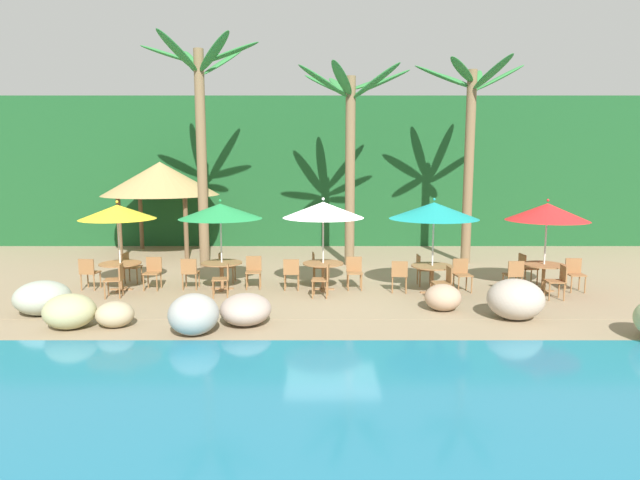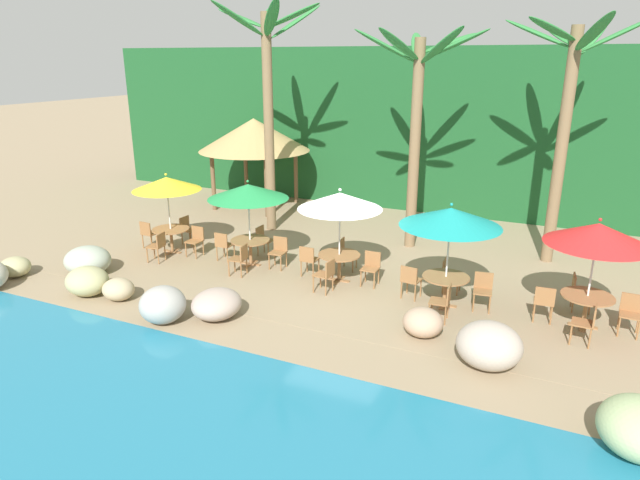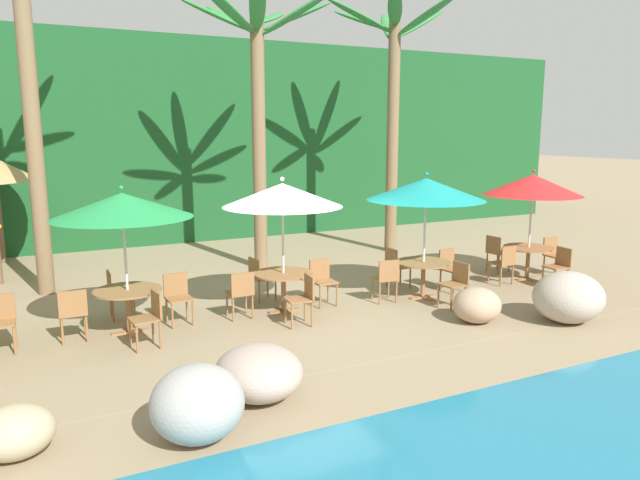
% 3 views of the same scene
% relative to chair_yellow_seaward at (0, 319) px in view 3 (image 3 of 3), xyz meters
% --- Properties ---
extents(ground_plane, '(120.00, 120.00, 0.00)m').
position_rel_chair_yellow_seaward_xyz_m(ground_plane, '(4.85, -0.26, -0.51)').
color(ground_plane, '#937F60').
extents(terrace_deck, '(18.00, 5.20, 0.01)m').
position_rel_chair_yellow_seaward_xyz_m(terrace_deck, '(4.85, -0.26, -0.51)').
color(terrace_deck, '#937F60').
rests_on(terrace_deck, ground).
extents(foliage_backdrop, '(28.00, 2.40, 6.00)m').
position_rel_chair_yellow_seaward_xyz_m(foliage_backdrop, '(4.85, 8.74, 2.49)').
color(foliage_backdrop, '#194C23').
rests_on(foliage_backdrop, ground).
extents(rock_seawall, '(16.73, 3.31, 0.90)m').
position_rel_chair_yellow_seaward_xyz_m(rock_seawall, '(3.38, -3.37, -0.14)').
color(rock_seawall, '#A1AC99').
rests_on(rock_seawall, ground).
extents(chair_yellow_seaward, '(0.43, 0.44, 0.87)m').
position_rel_chair_yellow_seaward_xyz_m(chair_yellow_seaward, '(0.00, 0.00, 0.00)').
color(chair_yellow_seaward, olive).
rests_on(chair_yellow_seaward, ground).
extents(umbrella_green, '(2.23, 2.23, 2.45)m').
position_rel_chair_yellow_seaward_xyz_m(umbrella_green, '(1.86, 0.02, 1.61)').
color(umbrella_green, silver).
rests_on(umbrella_green, ground).
extents(dining_table_green, '(1.10, 1.10, 0.74)m').
position_rel_chair_yellow_seaward_xyz_m(dining_table_green, '(1.86, 0.02, 0.10)').
color(dining_table_green, olive).
rests_on(dining_table_green, ground).
extents(chair_green_seaward, '(0.44, 0.45, 0.87)m').
position_rel_chair_yellow_seaward_xyz_m(chair_green_seaward, '(2.71, 0.15, 0.00)').
color(chair_green_seaward, olive).
rests_on(chair_green_seaward, ground).
extents(chair_green_inland, '(0.43, 0.43, 0.87)m').
position_rel_chair_yellow_seaward_xyz_m(chair_green_inland, '(1.79, 0.87, 0.00)').
color(chair_green_inland, olive).
rests_on(chair_green_inland, ground).
extents(chair_green_left, '(0.42, 0.43, 0.87)m').
position_rel_chair_yellow_seaward_xyz_m(chair_green_left, '(1.01, -0.07, 0.00)').
color(chair_green_left, olive).
rests_on(chair_green_left, ground).
extents(chair_green_right, '(0.48, 0.47, 0.87)m').
position_rel_chair_yellow_seaward_xyz_m(chair_green_right, '(2.06, -0.81, 0.00)').
color(chair_green_right, olive).
rests_on(chair_green_right, ground).
extents(umbrella_white, '(2.17, 2.17, 2.49)m').
position_rel_chair_yellow_seaward_xyz_m(umbrella_white, '(4.61, -0.05, 1.66)').
color(umbrella_white, silver).
rests_on(umbrella_white, ground).
extents(dining_table_white, '(1.10, 1.10, 0.74)m').
position_rel_chair_yellow_seaward_xyz_m(dining_table_white, '(4.61, -0.05, 0.10)').
color(dining_table_white, olive).
rests_on(dining_table_white, ground).
extents(chair_white_seaward, '(0.43, 0.43, 0.87)m').
position_rel_chair_yellow_seaward_xyz_m(chair_white_seaward, '(5.46, 0.06, 0.00)').
color(chair_white_seaward, olive).
rests_on(chair_white_seaward, ground).
extents(chair_white_inland, '(0.46, 0.46, 0.87)m').
position_rel_chair_yellow_seaward_xyz_m(chair_white_inland, '(4.44, 0.79, 0.00)').
color(chair_white_inland, olive).
rests_on(chair_white_inland, ground).
extents(chair_white_left, '(0.42, 0.43, 0.87)m').
position_rel_chair_yellow_seaward_xyz_m(chair_white_left, '(3.76, -0.13, 0.00)').
color(chair_white_left, olive).
rests_on(chair_white_left, ground).
extents(chair_white_right, '(0.46, 0.46, 0.87)m').
position_rel_chair_yellow_seaward_xyz_m(chair_white_right, '(4.62, -0.90, 0.00)').
color(chair_white_right, olive).
rests_on(chair_white_right, ground).
extents(umbrella_teal, '(2.31, 2.31, 2.51)m').
position_rel_chair_yellow_seaward_xyz_m(umbrella_teal, '(7.47, -0.43, 1.67)').
color(umbrella_teal, silver).
rests_on(umbrella_teal, ground).
extents(dining_table_teal, '(1.10, 1.10, 0.74)m').
position_rel_chair_yellow_seaward_xyz_m(dining_table_teal, '(7.47, -0.43, 0.10)').
color(dining_table_teal, olive).
rests_on(dining_table_teal, ground).
extents(chair_teal_seaward, '(0.47, 0.48, 0.87)m').
position_rel_chair_yellow_seaward_xyz_m(chair_teal_seaward, '(8.31, -0.23, 0.00)').
color(chair_teal_seaward, olive).
rests_on(chair_teal_seaward, ground).
extents(chair_teal_inland, '(0.43, 0.43, 0.87)m').
position_rel_chair_yellow_seaward_xyz_m(chair_teal_inland, '(7.37, 0.42, 0.00)').
color(chair_teal_inland, olive).
rests_on(chair_teal_inland, ground).
extents(chair_teal_left, '(0.47, 0.48, 0.87)m').
position_rel_chair_yellow_seaward_xyz_m(chair_teal_left, '(6.62, -0.41, 0.00)').
color(chair_teal_left, olive).
rests_on(chair_teal_left, ground).
extents(chair_teal_right, '(0.45, 0.45, 0.87)m').
position_rel_chair_yellow_seaward_xyz_m(chair_teal_right, '(7.62, -1.27, 0.00)').
color(chair_teal_right, olive).
rests_on(chair_teal_right, ground).
extents(umbrella_red, '(2.13, 2.13, 2.48)m').
position_rel_chair_yellow_seaward_xyz_m(umbrella_red, '(10.49, -0.25, 1.62)').
color(umbrella_red, silver).
rests_on(umbrella_red, ground).
extents(dining_table_red, '(1.10, 1.10, 0.74)m').
position_rel_chair_yellow_seaward_xyz_m(dining_table_red, '(10.49, -0.25, 0.10)').
color(dining_table_red, olive).
rests_on(dining_table_red, ground).
extents(chair_red_seaward, '(0.44, 0.44, 0.87)m').
position_rel_chair_yellow_seaward_xyz_m(chair_red_seaward, '(11.34, -0.19, 0.00)').
color(chair_red_seaward, olive).
rests_on(chair_red_seaward, ground).
extents(chair_red_inland, '(0.46, 0.46, 0.87)m').
position_rel_chair_yellow_seaward_xyz_m(chair_red_inland, '(10.32, 0.59, 0.00)').
color(chair_red_inland, olive).
rests_on(chair_red_inland, ground).
extents(chair_red_left, '(0.45, 0.45, 0.87)m').
position_rel_chair_yellow_seaward_xyz_m(chair_red_left, '(9.64, -0.39, 0.00)').
color(chair_red_left, olive).
rests_on(chair_red_left, ground).
extents(chair_red_right, '(0.46, 0.45, 0.87)m').
position_rel_chair_yellow_seaward_xyz_m(chair_red_right, '(10.52, -1.10, 0.00)').
color(chair_red_right, olive).
rests_on(chair_red_right, ground).
extents(palm_tree_nearest, '(3.92, 3.57, 7.23)m').
position_rel_chair_yellow_seaward_xyz_m(palm_tree_nearest, '(0.74, 3.26, 4.32)').
color(palm_tree_nearest, brown).
rests_on(palm_tree_nearest, ground).
extents(palm_tree_second, '(3.67, 3.72, 6.41)m').
position_rel_chair_yellow_seaward_xyz_m(palm_tree_second, '(5.52, 3.53, 3.95)').
color(palm_tree_second, brown).
rests_on(palm_tree_second, ground).
extents(palm_tree_third, '(3.76, 3.55, 6.68)m').
position_rel_chair_yellow_seaward_xyz_m(palm_tree_third, '(9.47, 3.90, 3.99)').
color(palm_tree_third, brown).
rests_on(palm_tree_third, ground).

